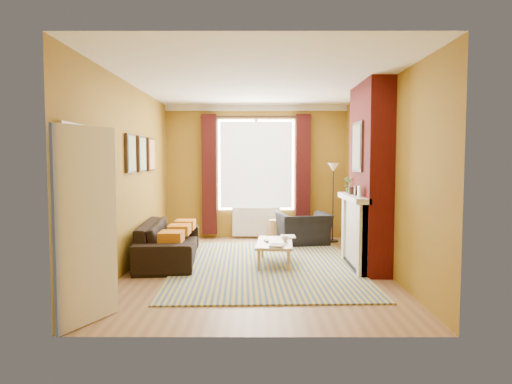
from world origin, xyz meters
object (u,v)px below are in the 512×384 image
(sofa, at_px, (169,242))
(coffee_table, at_px, (275,244))
(floor_lamp, at_px, (333,180))
(armchair, at_px, (304,229))
(wicker_stool, at_px, (277,230))

(sofa, relative_size, coffee_table, 1.95)
(sofa, height_order, floor_lamp, floor_lamp)
(sofa, bearing_deg, coffee_table, -103.37)
(armchair, xyz_separation_m, floor_lamp, (0.62, 0.34, 0.95))
(armchair, height_order, coffee_table, armchair)
(wicker_stool, height_order, floor_lamp, floor_lamp)
(wicker_stool, xyz_separation_m, floor_lamp, (1.12, -0.10, 1.04))
(armchair, bearing_deg, wicker_stool, -51.49)
(armchair, relative_size, coffee_table, 0.85)
(armchair, xyz_separation_m, coffee_table, (-0.63, -1.70, 0.02))
(sofa, xyz_separation_m, wicker_stool, (1.85, 1.88, -0.10))
(coffee_table, distance_m, floor_lamp, 2.57)
(sofa, distance_m, floor_lamp, 3.59)
(sofa, distance_m, armchair, 2.75)
(sofa, distance_m, coffee_table, 1.73)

